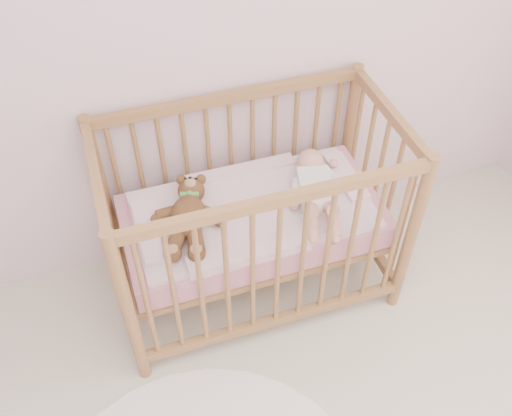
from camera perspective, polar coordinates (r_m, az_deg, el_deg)
name	(u,v)px	position (r m, az deg, el deg)	size (l,w,h in m)	color
wall_back	(181,19)	(2.47, -7.51, 18.26)	(4.00, 0.02, 2.70)	silver
crib	(253,218)	(2.71, -0.33, -1.04)	(1.36, 0.76, 1.00)	#9A6641
mattress	(253,220)	(2.73, -0.33, -1.26)	(1.22, 0.62, 0.13)	pink
blanket	(253,210)	(2.67, -0.34, -0.16)	(1.10, 0.58, 0.06)	pink
baby	(315,187)	(2.69, 5.95, 2.12)	(0.29, 0.59, 0.14)	white
teddy_bear	(188,215)	(2.55, -6.83, -0.72)	(0.35, 0.50, 0.14)	brown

